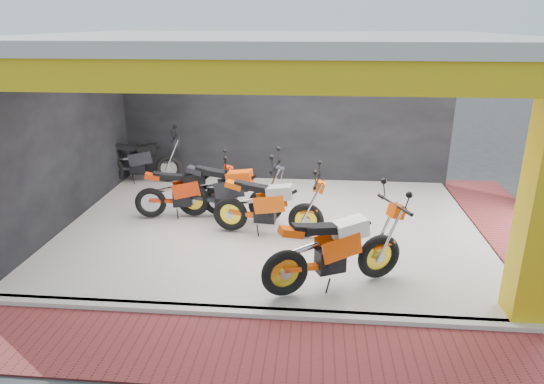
% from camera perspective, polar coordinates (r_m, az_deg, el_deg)
% --- Properties ---
extents(ground, '(80.00, 80.00, 0.00)m').
position_cam_1_polar(ground, '(7.90, -1.41, -10.27)').
color(ground, '#2D2D30').
rests_on(ground, ground).
extents(showroom_floor, '(8.00, 6.00, 0.10)m').
position_cam_1_polar(showroom_floor, '(9.65, -0.07, -4.15)').
color(showroom_floor, white).
rests_on(showroom_floor, ground).
extents(showroom_ceiling, '(8.40, 6.40, 0.20)m').
position_cam_1_polar(showroom_ceiling, '(8.85, -0.08, 17.41)').
color(showroom_ceiling, beige).
rests_on(showroom_ceiling, corner_column).
extents(back_wall, '(8.20, 0.20, 3.50)m').
position_cam_1_polar(back_wall, '(12.13, 1.28, 9.16)').
color(back_wall, black).
rests_on(back_wall, ground).
extents(left_wall, '(0.20, 6.20, 3.50)m').
position_cam_1_polar(left_wall, '(10.31, -23.52, 5.72)').
color(left_wall, black).
rests_on(left_wall, ground).
extents(header_beam_front, '(8.40, 0.30, 0.40)m').
position_cam_1_polar(header_beam_front, '(5.90, -2.81, 13.47)').
color(header_beam_front, gold).
rests_on(header_beam_front, corner_column).
extents(header_beam_right, '(0.30, 6.40, 0.40)m').
position_cam_1_polar(header_beam_right, '(9.39, 25.82, 13.84)').
color(header_beam_right, gold).
rests_on(header_beam_right, corner_column).
extents(floor_kerb, '(8.00, 0.20, 0.10)m').
position_cam_1_polar(floor_kerb, '(7.01, -2.39, -14.03)').
color(floor_kerb, white).
rests_on(floor_kerb, ground).
extents(paver_front, '(9.00, 1.40, 0.03)m').
position_cam_1_polar(paver_front, '(6.40, -3.33, -18.11)').
color(paver_front, maroon).
rests_on(paver_front, ground).
extents(paver_right, '(1.40, 7.00, 0.03)m').
position_cam_1_polar(paver_right, '(10.43, 27.31, -4.81)').
color(paver_right, maroon).
rests_on(paver_right, ground).
extents(moto_hero, '(2.55, 1.81, 1.47)m').
position_cam_1_polar(moto_hero, '(7.57, 12.65, -5.05)').
color(moto_hero, '#FD520A').
rests_on(moto_hero, showroom_floor).
extents(moto_row_a, '(2.31, 1.08, 1.36)m').
position_cam_1_polar(moto_row_a, '(8.83, 4.07, -1.39)').
color(moto_row_a, '#F2560A').
rests_on(moto_row_a, showroom_floor).
extents(moto_row_b, '(2.22, 1.18, 1.29)m').
position_cam_1_polar(moto_row_b, '(9.93, -6.41, 0.70)').
color(moto_row_b, red).
rests_on(moto_row_b, showroom_floor).
extents(moto_row_c, '(2.44, 1.16, 1.44)m').
position_cam_1_polar(moto_row_c, '(9.47, -0.76, 0.37)').
color(moto_row_c, black).
rests_on(moto_row_c, showroom_floor).
extents(moto_row_d, '(2.29, 1.16, 1.33)m').
position_cam_1_polar(moto_row_d, '(12.28, -12.14, 4.15)').
color(moto_row_d, black).
rests_on(moto_row_d, showroom_floor).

